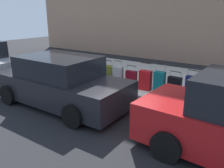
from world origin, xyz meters
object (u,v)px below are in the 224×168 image
(suitcase_black_3, at_px, (174,86))
(parked_car_charcoal_1, at_px, (60,82))
(suitcase_red_5, at_px, (145,80))
(suitcase_black_10, at_px, (86,71))
(suitcase_navy_9, at_px, (98,72))
(suitcase_silver_7, at_px, (118,76))
(suitcase_maroon_6, at_px, (131,79))
(suitcase_olive_8, at_px, (108,74))
(suitcase_navy_2, at_px, (193,88))
(suitcase_teal_4, at_px, (159,82))
(suitcase_olive_1, at_px, (211,96))
(fire_hydrant, at_px, (64,65))
(suitcase_teal_11, at_px, (77,70))
(bollard_post, at_px, (50,62))

(suitcase_black_3, relative_size, parked_car_charcoal_1, 0.19)
(suitcase_red_5, xyz_separation_m, suitcase_black_10, (2.77, 0.11, -0.01))
(suitcase_navy_9, bearing_deg, suitcase_silver_7, 172.43)
(suitcase_maroon_6, distance_m, suitcase_olive_8, 1.13)
(suitcase_navy_2, relative_size, suitcase_teal_4, 0.92)
(suitcase_olive_1, relative_size, suitcase_navy_2, 0.76)
(fire_hydrant, relative_size, parked_car_charcoal_1, 0.17)
(suitcase_silver_7, relative_size, parked_car_charcoal_1, 0.21)
(suitcase_olive_1, xyz_separation_m, suitcase_teal_4, (1.76, -0.09, 0.12))
(suitcase_navy_2, relative_size, suitcase_red_5, 0.97)
(suitcase_teal_4, height_order, suitcase_maroon_6, suitcase_teal_4)
(suitcase_maroon_6, relative_size, suitcase_teal_11, 1.09)
(suitcase_red_5, height_order, bollard_post, suitcase_red_5)
(suitcase_teal_11, bearing_deg, suitcase_olive_1, -179.91)
(suitcase_silver_7, height_order, suitcase_navy_9, suitcase_silver_7)
(bollard_post, bearing_deg, suitcase_teal_11, -177.19)
(suitcase_black_10, height_order, bollard_post, suitcase_black_10)
(suitcase_silver_7, bearing_deg, suitcase_navy_9, -7.57)
(suitcase_navy_9, bearing_deg, parked_car_charcoal_1, 101.24)
(bollard_post, bearing_deg, fire_hydrant, -169.35)
(fire_hydrant, bearing_deg, suitcase_maroon_6, 180.00)
(suitcase_navy_9, xyz_separation_m, bollard_post, (2.75, 0.22, 0.15))
(suitcase_olive_1, xyz_separation_m, suitcase_black_10, (5.08, 0.00, 0.09))
(suitcase_navy_2, bearing_deg, parked_car_charcoal_1, 36.17)
(suitcase_black_10, bearing_deg, suitcase_silver_7, 179.56)
(fire_hydrant, bearing_deg, bollard_post, 10.65)
(suitcase_teal_4, relative_size, suitcase_teal_11, 1.37)
(suitcase_olive_1, bearing_deg, suitcase_silver_7, 0.28)
(parked_car_charcoal_1, bearing_deg, suitcase_red_5, -124.80)
(suitcase_teal_4, relative_size, suitcase_olive_8, 1.17)
(suitcase_red_5, relative_size, suitcase_maroon_6, 1.19)
(suitcase_maroon_6, distance_m, suitcase_black_10, 2.20)
(suitcase_olive_1, relative_size, suitcase_maroon_6, 0.87)
(suitcase_navy_2, height_order, suitcase_olive_8, suitcase_navy_2)
(suitcase_navy_2, height_order, fire_hydrant, suitcase_navy_2)
(suitcase_olive_1, distance_m, suitcase_teal_4, 1.76)
(suitcase_olive_1, bearing_deg, bollard_post, 0.71)
(fire_hydrant, bearing_deg, suitcase_silver_7, 178.59)
(suitcase_maroon_6, height_order, suitcase_navy_9, suitcase_maroon_6)
(suitcase_olive_8, height_order, fire_hydrant, suitcase_olive_8)
(suitcase_black_10, bearing_deg, suitcase_black_3, -178.77)
(suitcase_black_10, xyz_separation_m, parked_car_charcoal_1, (-1.03, 2.41, 0.25))
(suitcase_navy_9, bearing_deg, bollard_post, 4.67)
(suitcase_black_3, bearing_deg, suitcase_teal_4, -1.45)
(suitcase_navy_9, height_order, suitcase_black_10, suitcase_black_10)
(suitcase_red_5, xyz_separation_m, suitcase_silver_7, (1.12, 0.12, 0.01))
(suitcase_black_3, xyz_separation_m, fire_hydrant, (5.31, 0.02, 0.08))
(suitcase_silver_7, distance_m, suitcase_navy_9, 1.15)
(suitcase_olive_1, bearing_deg, parked_car_charcoal_1, 30.72)
(suitcase_maroon_6, relative_size, parked_car_charcoal_1, 0.18)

